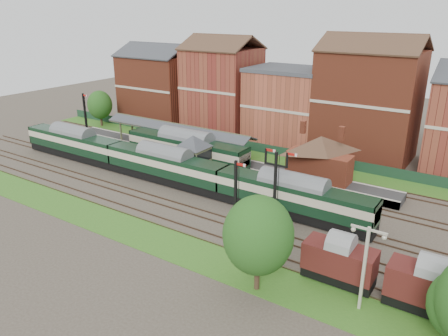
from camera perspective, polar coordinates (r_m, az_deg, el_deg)
The scene contains 20 objects.
ground at distance 54.96m, azimuth -3.49°, elevation -3.00°, with size 160.00×160.00×0.00m, color #473D33.
grass_back at distance 67.54m, azimuth 4.66°, elevation 1.49°, with size 90.00×4.50×0.06m, color #2D6619.
grass_front at distance 46.89m, azimuth -12.39°, elevation -7.73°, with size 90.00×5.00×0.06m, color #2D6619.
fence at distance 68.99m, azimuth 5.49°, elevation 2.50°, with size 90.00×0.12×1.50m, color #193823.
platform at distance 64.87m, azimuth -1.89°, elevation 1.20°, with size 55.00×3.40×1.00m, color #2D2D2D.
signal_box at distance 57.94m, azimuth -4.01°, elevation 1.61°, with size 5.40×5.40×6.00m.
brick_hut at distance 54.41m, azimuth 2.76°, elevation -1.87°, with size 3.20×2.64×2.94m.
station_building at distance 56.15m, azimuth 12.39°, elevation 1.38°, with size 8.10×8.10×5.90m.
canopy at distance 67.20m, azimuth -6.12°, elevation 5.40°, with size 26.00×3.89×4.08m.
semaphore_bracket at distance 45.33m, azimuth 6.74°, elevation -1.96°, with size 3.60×0.25×8.18m.
semaphore_platform_end at distance 79.36m, azimuth -17.67°, elevation 6.54°, with size 1.23×0.25×8.00m.
semaphore_siding at distance 42.79m, azimuth 1.55°, elevation -3.90°, with size 1.23×0.25×8.00m.
yard_lamp at distance 34.33m, azimuth 17.89°, elevation -11.82°, with size 2.60×0.22×7.00m.
town_backdrop at distance 73.56m, azimuth 8.14°, elevation 8.54°, with size 69.00×10.00×16.00m.
dmu_train at distance 57.14m, azimuth -7.71°, elevation 0.40°, with size 54.43×2.86×4.18m.
platform_railcar at distance 62.75m, azimuth -4.94°, elevation 2.51°, with size 19.60×3.09×4.51m.
goods_van_a at distance 37.98m, azimuth 14.83°, elevation -11.63°, with size 5.83×2.53×3.54m.
goods_van_b at distance 36.88m, azimuth 25.25°, elevation -13.97°, with size 6.06×2.63×3.68m.
tree_far at distance 34.49m, azimuth 4.49°, elevation -8.75°, with size 5.63×5.63×8.21m.
tree_back at distance 87.64m, azimuth -15.91°, elevation 7.94°, with size 4.70×4.70×6.86m.
Camera 1 is at (30.61, -40.19, 21.63)m, focal length 35.00 mm.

